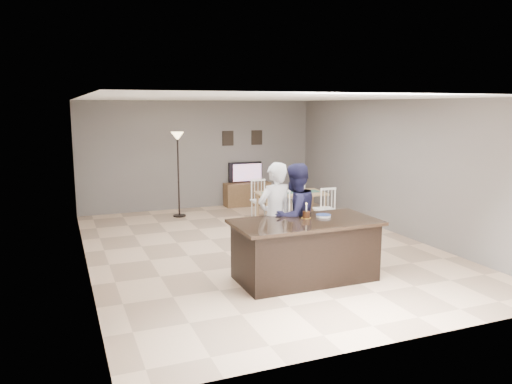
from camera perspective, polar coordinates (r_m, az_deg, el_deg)
name	(u,v)px	position (r m, az deg, el deg)	size (l,w,h in m)	color
floor	(259,248)	(9.21, 0.39, -6.39)	(8.00, 8.00, 0.00)	#D4AD88
room_shell	(259,157)	(8.89, 0.40, 4.05)	(8.00, 8.00, 8.00)	slate
kitchen_island	(305,250)	(7.52, 5.62, -6.59)	(2.15, 1.10, 0.90)	black
tv_console	(247,194)	(12.99, -1.00, -0.24)	(1.20, 0.40, 0.60)	brown
television	(246,172)	(12.97, -1.12, 2.26)	(0.91, 0.12, 0.53)	black
tv_screen_glow	(247,172)	(12.90, -0.99, 2.25)	(0.78, 0.78, 0.00)	orange
picture_frames	(243,138)	(12.99, -1.55, 6.20)	(1.10, 0.02, 0.38)	black
doorway	(95,222)	(6.04, -17.93, -3.23)	(0.00, 2.10, 2.65)	black
woman	(275,217)	(7.79, 2.19, -2.88)	(0.63, 0.41, 1.72)	silver
man	(295,216)	(7.94, 4.46, -2.78)	(0.82, 0.64, 1.69)	#1B1B3B
birthday_cake	(306,214)	(7.57, 5.76, -2.57)	(0.15, 0.15, 0.23)	yellow
plate_stack	(323,216)	(7.68, 7.71, -2.70)	(0.23, 0.23, 0.04)	white
dining_table	(291,198)	(11.00, 4.03, -0.67)	(1.54, 1.76, 0.90)	tan
floor_lamp	(178,151)	(11.67, -8.93, 4.61)	(0.30, 0.30, 1.98)	black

